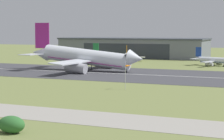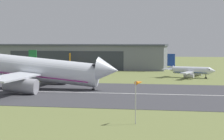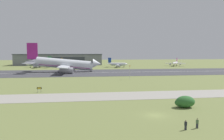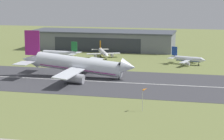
{
  "view_description": "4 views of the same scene",
  "coord_description": "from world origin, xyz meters",
  "px_view_note": "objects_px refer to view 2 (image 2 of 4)",
  "views": [
    {
      "loc": [
        51.76,
        -52.12,
        16.8
      ],
      "look_at": [
        -6.31,
        83.79,
        3.03
      ],
      "focal_mm": 70.0,
      "sensor_mm": 36.0,
      "label": 1
    },
    {
      "loc": [
        16.5,
        -7.93,
        13.45
      ],
      "look_at": [
        -0.89,
        85.55,
        6.98
      ],
      "focal_mm": 70.0,
      "sensor_mm": 36.0,
      "label": 2
    },
    {
      "loc": [
        -15.01,
        -43.68,
        13.32
      ],
      "look_at": [
        1.67,
        83.3,
        2.95
      ],
      "focal_mm": 35.0,
      "sensor_mm": 36.0,
      "label": 3
    },
    {
      "loc": [
        28.46,
        -67.44,
        36.74
      ],
      "look_at": [
        -8.41,
        87.57,
        7.43
      ],
      "focal_mm": 70.0,
      "sensor_mm": 36.0,
      "label": 4
    }
  ],
  "objects_px": {
    "windsock_pole": "(139,85)",
    "airplane_parked_east": "(190,71)",
    "airplane_parked_far_east": "(73,67)",
    "airplane_landing": "(31,69)",
    "airplane_parked_west": "(11,67)"
  },
  "relations": [
    {
      "from": "airplane_landing",
      "to": "windsock_pole",
      "type": "relative_size",
      "value": 7.42
    },
    {
      "from": "airplane_landing",
      "to": "airplane_parked_west",
      "type": "bearing_deg",
      "value": 119.47
    },
    {
      "from": "airplane_landing",
      "to": "airplane_parked_east",
      "type": "relative_size",
      "value": 2.43
    },
    {
      "from": "airplane_parked_east",
      "to": "airplane_parked_far_east",
      "type": "xyz_separation_m",
      "value": [
        -47.1,
        13.01,
        -0.14
      ]
    },
    {
      "from": "airplane_parked_west",
      "to": "windsock_pole",
      "type": "relative_size",
      "value": 3.34
    },
    {
      "from": "airplane_parked_east",
      "to": "airplane_parked_far_east",
      "type": "relative_size",
      "value": 0.82
    },
    {
      "from": "airplane_landing",
      "to": "airplane_parked_far_east",
      "type": "bearing_deg",
      "value": 93.75
    },
    {
      "from": "airplane_landing",
      "to": "windsock_pole",
      "type": "distance_m",
      "value": 57.17
    },
    {
      "from": "airplane_landing",
      "to": "airplane_parked_east",
      "type": "xyz_separation_m",
      "value": [
        43.37,
        43.87,
        -2.77
      ]
    },
    {
      "from": "airplane_parked_far_east",
      "to": "airplane_parked_west",
      "type": "bearing_deg",
      "value": -152.33
    },
    {
      "from": "airplane_parked_west",
      "to": "windsock_pole",
      "type": "xyz_separation_m",
      "value": [
        61.33,
        -90.05,
        3.28
      ]
    },
    {
      "from": "airplane_parked_far_east",
      "to": "windsock_pole",
      "type": "bearing_deg",
      "value": -68.79
    },
    {
      "from": "airplane_parked_far_east",
      "to": "windsock_pole",
      "type": "distance_m",
      "value": 108.99
    },
    {
      "from": "windsock_pole",
      "to": "airplane_parked_east",
      "type": "bearing_deg",
      "value": 85.03
    },
    {
      "from": "airplane_parked_east",
      "to": "airplane_parked_west",
      "type": "bearing_deg",
      "value": 178.74
    }
  ]
}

